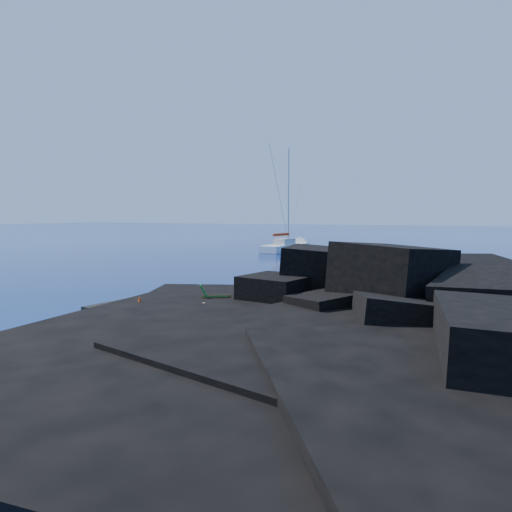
{
  "coord_description": "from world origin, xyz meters",
  "views": [
    {
      "loc": [
        18.28,
        -19.33,
        4.8
      ],
      "look_at": [
        3.11,
        10.39,
        2.0
      ],
      "focal_mm": 35.0,
      "sensor_mm": 36.0,
      "label": 1
    }
  ],
  "objects_px": {
    "sailboat": "(286,251)",
    "sunbather": "(194,305)",
    "deck_chair": "(217,293)",
    "marker_cone": "(140,302)"
  },
  "relations": [
    {
      "from": "sailboat",
      "to": "sunbather",
      "type": "height_order",
      "value": "sailboat"
    },
    {
      "from": "deck_chair",
      "to": "sailboat",
      "type": "bearing_deg",
      "value": 76.67
    },
    {
      "from": "sailboat",
      "to": "marker_cone",
      "type": "height_order",
      "value": "sailboat"
    },
    {
      "from": "sailboat",
      "to": "marker_cone",
      "type": "distance_m",
      "value": 42.23
    },
    {
      "from": "deck_chair",
      "to": "marker_cone",
      "type": "bearing_deg",
      "value": -164.38
    },
    {
      "from": "deck_chair",
      "to": "sunbather",
      "type": "distance_m",
      "value": 1.88
    },
    {
      "from": "sunbather",
      "to": "marker_cone",
      "type": "distance_m",
      "value": 2.63
    },
    {
      "from": "sailboat",
      "to": "deck_chair",
      "type": "distance_m",
      "value": 40.26
    },
    {
      "from": "marker_cone",
      "to": "deck_chair",
      "type": "bearing_deg",
      "value": 47.51
    },
    {
      "from": "sunbather",
      "to": "deck_chair",
      "type": "bearing_deg",
      "value": 65.67
    }
  ]
}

